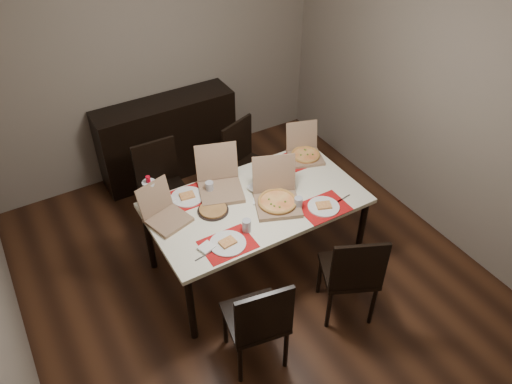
# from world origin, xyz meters

# --- Properties ---
(ground) EXTENTS (3.80, 4.00, 0.02)m
(ground) POSITION_xyz_m (0.00, 0.00, -0.01)
(ground) COLOR #402313
(ground) RESTS_ON ground
(room_walls) EXTENTS (3.84, 4.02, 2.62)m
(room_walls) POSITION_xyz_m (0.00, 0.43, 1.73)
(room_walls) COLOR gray
(room_walls) RESTS_ON ground
(sideboard) EXTENTS (1.50, 0.40, 0.90)m
(sideboard) POSITION_xyz_m (0.00, 1.78, 0.45)
(sideboard) COLOR black
(sideboard) RESTS_ON ground
(dining_table) EXTENTS (1.80, 1.00, 0.75)m
(dining_table) POSITION_xyz_m (0.11, 0.06, 0.68)
(dining_table) COLOR #ECE6C7
(dining_table) RESTS_ON ground
(chair_near_left) EXTENTS (0.49, 0.49, 0.93)m
(chair_near_left) POSITION_xyz_m (-0.40, -0.84, 0.51)
(chair_near_left) COLOR black
(chair_near_left) RESTS_ON ground
(chair_near_right) EXTENTS (0.56, 0.56, 0.93)m
(chair_near_right) POSITION_xyz_m (0.46, -0.83, 0.51)
(chair_near_right) COLOR black
(chair_near_right) RESTS_ON ground
(chair_far_left) EXTENTS (0.43, 0.43, 0.93)m
(chair_far_left) POSITION_xyz_m (-0.39, 0.97, 0.51)
(chair_far_left) COLOR black
(chair_far_left) RESTS_ON ground
(chair_far_right) EXTENTS (0.54, 0.54, 0.93)m
(chair_far_right) POSITION_xyz_m (0.49, 0.88, 0.51)
(chair_far_right) COLOR black
(chair_far_right) RESTS_ON ground
(setting_near_left) EXTENTS (0.52, 0.30, 0.11)m
(setting_near_left) POSITION_xyz_m (-0.30, -0.26, 0.77)
(setting_near_left) COLOR red
(setting_near_left) RESTS_ON dining_table
(setting_near_right) EXTENTS (0.52, 0.30, 0.11)m
(setting_near_right) POSITION_xyz_m (0.51, -0.27, 0.77)
(setting_near_right) COLOR red
(setting_near_right) RESTS_ON dining_table
(setting_far_left) EXTENTS (0.46, 0.30, 0.11)m
(setting_far_left) POSITION_xyz_m (-0.34, 0.39, 0.77)
(setting_far_left) COLOR red
(setting_far_left) RESTS_ON dining_table
(setting_far_right) EXTENTS (0.49, 0.30, 0.11)m
(setting_far_right) POSITION_xyz_m (0.51, 0.37, 0.77)
(setting_far_right) COLOR red
(setting_far_right) RESTS_ON dining_table
(napkin_loose) EXTENTS (0.16, 0.16, 0.02)m
(napkin_loose) POSITION_xyz_m (0.14, 0.04, 0.76)
(napkin_loose) COLOR white
(napkin_loose) RESTS_ON dining_table
(pizza_box_center) EXTENTS (0.49, 0.51, 0.37)m
(pizza_box_center) POSITION_xyz_m (0.25, -0.06, 0.81)
(pizza_box_center) COLOR #88684E
(pizza_box_center) RESTS_ON dining_table
(pizza_box_right) EXTENTS (0.39, 0.41, 0.30)m
(pizza_box_right) POSITION_xyz_m (0.84, 0.38, 0.80)
(pizza_box_right) COLOR #88684E
(pizza_box_right) RESTS_ON dining_table
(pizza_box_left) EXTENTS (0.38, 0.40, 0.30)m
(pizza_box_left) POSITION_xyz_m (-0.63, 0.24, 0.81)
(pizza_box_left) COLOR #88684E
(pizza_box_left) RESTS_ON dining_table
(pizza_box_extra) EXTENTS (0.47, 0.50, 0.37)m
(pizza_box_extra) POSITION_xyz_m (-0.07, 0.35, 0.81)
(pizza_box_extra) COLOR #88684E
(pizza_box_extra) RESTS_ON dining_table
(faina_plate) EXTENTS (0.26, 0.26, 0.03)m
(faina_plate) POSITION_xyz_m (-0.25, 0.13, 0.76)
(faina_plate) COLOR black
(faina_plate) RESTS_ON dining_table
(dip_bowl) EXTENTS (0.15, 0.15, 0.03)m
(dip_bowl) POSITION_xyz_m (0.19, 0.19, 0.77)
(dip_bowl) COLOR white
(dip_bowl) RESTS_ON dining_table
(soda_bottle) EXTENTS (0.11, 0.11, 0.33)m
(soda_bottle) POSITION_xyz_m (-0.67, 0.41, 0.89)
(soda_bottle) COLOR silver
(soda_bottle) RESTS_ON dining_table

